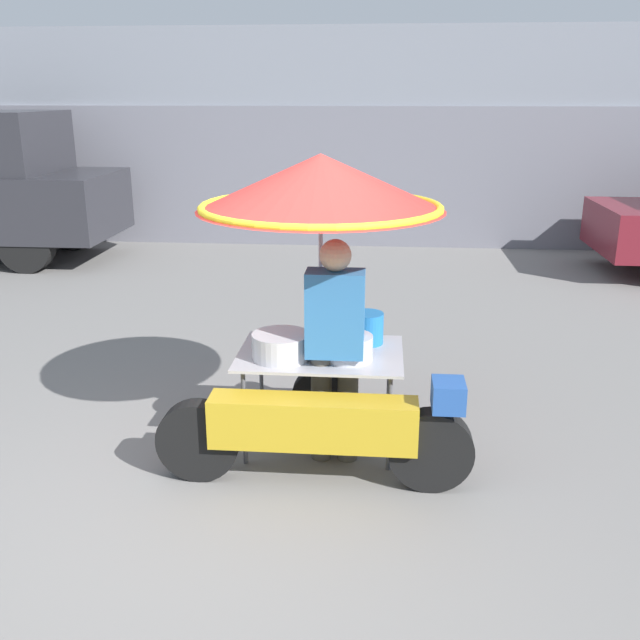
# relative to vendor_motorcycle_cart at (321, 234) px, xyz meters

# --- Properties ---
(ground_plane) EXTENTS (36.00, 36.00, 0.00)m
(ground_plane) POSITION_rel_vendor_motorcycle_cart_xyz_m (-0.51, -0.96, -1.54)
(ground_plane) COLOR slate
(shopfront_building) EXTENTS (28.00, 2.06, 3.41)m
(shopfront_building) POSITION_rel_vendor_motorcycle_cart_xyz_m (-0.51, 8.08, 0.15)
(shopfront_building) COLOR gray
(shopfront_building) RESTS_ON ground
(vendor_motorcycle_cart) EXTENTS (2.03, 1.63, 2.05)m
(vendor_motorcycle_cart) POSITION_rel_vendor_motorcycle_cart_xyz_m (0.00, 0.00, 0.00)
(vendor_motorcycle_cart) COLOR black
(vendor_motorcycle_cart) RESTS_ON ground
(vendor_person) EXTENTS (0.38, 0.22, 1.54)m
(vendor_person) POSITION_rel_vendor_motorcycle_cart_xyz_m (0.11, -0.14, -0.69)
(vendor_person) COLOR #4C473D
(vendor_person) RESTS_ON ground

